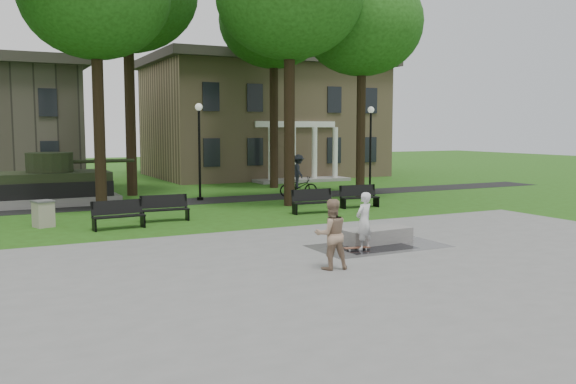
# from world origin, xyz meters

# --- Properties ---
(ground) EXTENTS (120.00, 120.00, 0.00)m
(ground) POSITION_xyz_m (0.00, 0.00, 0.00)
(ground) COLOR #244911
(ground) RESTS_ON ground
(plaza) EXTENTS (22.00, 16.00, 0.02)m
(plaza) POSITION_xyz_m (0.00, -5.00, 0.01)
(plaza) COLOR gray
(plaza) RESTS_ON ground
(footpath) EXTENTS (44.00, 2.60, 0.01)m
(footpath) POSITION_xyz_m (0.00, 12.00, 0.01)
(footpath) COLOR black
(footpath) RESTS_ON ground
(building_right) EXTENTS (17.00, 12.00, 8.60)m
(building_right) POSITION_xyz_m (10.00, 26.00, 4.34)
(building_right) COLOR #9E8460
(building_right) RESTS_ON ground
(tree_3) EXTENTS (6.00, 6.00, 11.19)m
(tree_3) POSITION_xyz_m (8.00, 9.50, 8.60)
(tree_3) COLOR black
(tree_3) RESTS_ON ground
(tree_5) EXTENTS (6.40, 6.40, 12.44)m
(tree_5) POSITION_xyz_m (6.50, 16.50, 9.67)
(tree_5) COLOR black
(tree_5) RESTS_ON ground
(lamp_mid) EXTENTS (0.36, 0.36, 4.73)m
(lamp_mid) POSITION_xyz_m (0.50, 12.30, 2.79)
(lamp_mid) COLOR black
(lamp_mid) RESTS_ON ground
(lamp_right) EXTENTS (0.36, 0.36, 4.73)m
(lamp_right) POSITION_xyz_m (10.50, 12.30, 2.79)
(lamp_right) COLOR black
(lamp_right) RESTS_ON ground
(tank_monument) EXTENTS (7.45, 3.40, 2.40)m
(tank_monument) POSITION_xyz_m (-6.46, 14.00, 0.86)
(tank_monument) COLOR gray
(tank_monument) RESTS_ON ground
(puddle) EXTENTS (2.20, 1.20, 0.00)m
(puddle) POSITION_xyz_m (1.29, -1.64, 0.02)
(puddle) COLOR black
(puddle) RESTS_ON plaza
(concrete_block) EXTENTS (2.25, 1.12, 0.45)m
(concrete_block) POSITION_xyz_m (1.72, -0.90, 0.24)
(concrete_block) COLOR gray
(concrete_block) RESTS_ON plaza
(skateboard) EXTENTS (0.80, 0.31, 0.07)m
(skateboard) POSITION_xyz_m (0.60, -1.61, 0.06)
(skateboard) COLOR brown
(skateboard) RESTS_ON plaza
(skateboarder) EXTENTS (0.71, 0.59, 1.67)m
(skateboarder) POSITION_xyz_m (0.79, -1.67, 0.85)
(skateboarder) COLOR silver
(skateboarder) RESTS_ON plaza
(friend_watching) EXTENTS (0.96, 0.80, 1.76)m
(friend_watching) POSITION_xyz_m (-1.30, -3.37, 0.90)
(friend_watching) COLOR #9C7E64
(friend_watching) RESTS_ON plaza
(cyclist) EXTENTS (2.09, 1.24, 2.19)m
(cyclist) POSITION_xyz_m (5.55, 11.53, 0.89)
(cyclist) COLOR black
(cyclist) RESTS_ON ground
(park_bench_0) EXTENTS (1.83, 0.66, 1.00)m
(park_bench_0) POSITION_xyz_m (-4.79, 5.37, 0.52)
(park_bench_0) COLOR black
(park_bench_0) RESTS_ON ground
(park_bench_1) EXTENTS (1.82, 0.61, 1.00)m
(park_bench_1) POSITION_xyz_m (-2.87, 6.37, 0.52)
(park_bench_1) COLOR black
(park_bench_1) RESTS_ON ground
(park_bench_2) EXTENTS (1.83, 0.66, 1.00)m
(park_bench_2) POSITION_xyz_m (3.22, 5.79, 0.52)
(park_bench_2) COLOR black
(park_bench_2) RESTS_ON ground
(park_bench_3) EXTENTS (1.82, 0.61, 1.00)m
(park_bench_3) POSITION_xyz_m (5.97, 6.51, 0.52)
(park_bench_3) COLOR black
(park_bench_3) RESTS_ON ground
(trash_bin) EXTENTS (0.84, 0.84, 0.96)m
(trash_bin) POSITION_xyz_m (-7.11, 6.96, 0.49)
(trash_bin) COLOR #A09B84
(trash_bin) RESTS_ON ground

